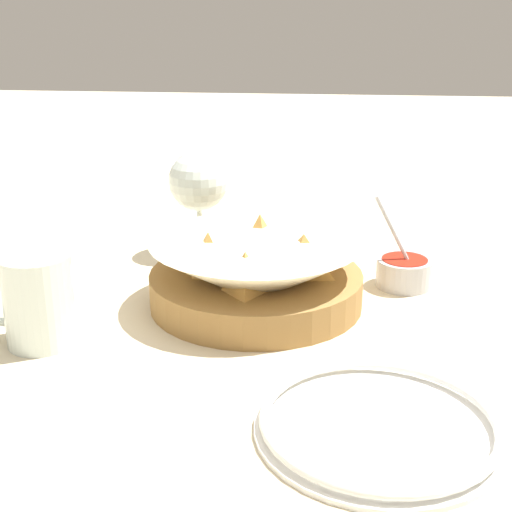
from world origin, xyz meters
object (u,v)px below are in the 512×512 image
(sauce_cup, at_px, (404,271))
(beer_mug, at_px, (37,303))
(wine_glass, at_px, (198,184))
(side_plate, at_px, (379,424))
(food_basket, at_px, (256,276))

(sauce_cup, xyz_separation_m, beer_mug, (0.38, 0.19, 0.02))
(wine_glass, height_order, side_plate, wine_glass)
(food_basket, distance_m, beer_mug, 0.24)
(food_basket, xyz_separation_m, side_plate, (-0.13, 0.25, -0.03))
(sauce_cup, xyz_separation_m, side_plate, (0.05, 0.32, -0.01))
(wine_glass, height_order, beer_mug, wine_glass)
(sauce_cup, bearing_deg, wine_glass, -19.77)
(food_basket, xyz_separation_m, sauce_cup, (-0.17, -0.07, -0.01))
(sauce_cup, distance_m, wine_glass, 0.30)
(beer_mug, height_order, side_plate, beer_mug)
(wine_glass, xyz_separation_m, side_plate, (-0.22, 0.42, -0.09))
(side_plate, bearing_deg, wine_glass, -62.05)
(side_plate, bearing_deg, food_basket, -63.14)
(wine_glass, bearing_deg, food_basket, 119.51)
(sauce_cup, height_order, side_plate, sauce_cup)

